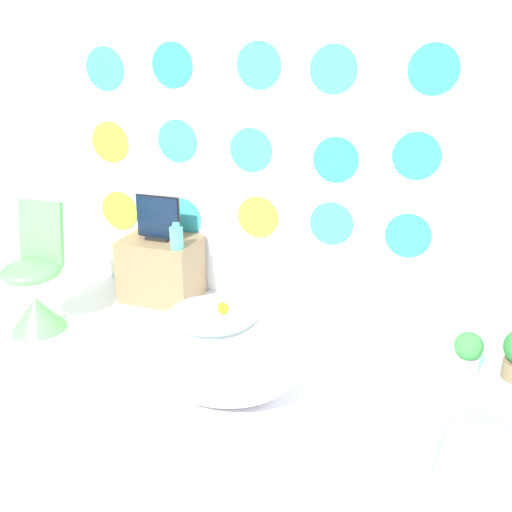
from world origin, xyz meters
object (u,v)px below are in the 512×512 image
Objects in this scene: bathtub at (214,355)px; potted_plant_left at (468,352)px; tv at (158,220)px; vase at (176,237)px; chair at (36,291)px.

bathtub is 1.32m from potted_plant_left.
tv is (-0.88, 1.07, 0.35)m from bathtub.
potted_plant_left is (1.93, -1.08, 0.06)m from vase.
potted_plant_left is (2.14, -1.23, -0.01)m from tv.
chair is 2.52× the size of tv.
tv reaches higher than bathtub.
potted_plant_left is (2.70, -0.52, 0.34)m from chair.
tv is 2.47m from potted_plant_left.
potted_plant_left is (1.26, -0.16, 0.34)m from bathtub.
vase is (0.21, -0.15, -0.06)m from tv.
chair is (-1.44, 0.36, 0.01)m from bathtub.
chair is 1.00m from vase.
vase reaches higher than bathtub.
tv reaches higher than vase.
vase is (0.78, 0.56, 0.28)m from chair.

